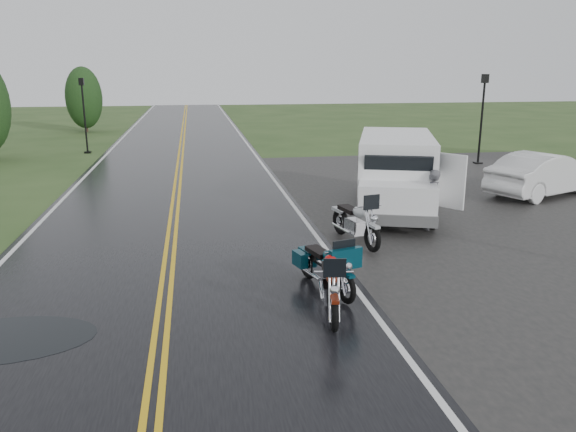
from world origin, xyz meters
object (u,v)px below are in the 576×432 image
object	(u,v)px
motorcycle_teal	(346,276)
lamp_post_far_right	(482,119)
motorcycle_silver	(373,227)
van_white	(363,185)
sedan_white	(544,175)
person_at_van	(431,201)
motorcycle_red	(335,300)
lamp_post_far_left	(84,116)

from	to	relation	value
motorcycle_teal	lamp_post_far_right	size ratio (longest dim) A/B	0.50
motorcycle_silver	van_white	xyz separation A→B (m)	(0.48, 2.40, 0.51)
sedan_white	person_at_van	bearing A→B (deg)	98.23
motorcycle_teal	motorcycle_silver	xyz separation A→B (m)	(1.43, 2.86, 0.07)
motorcycle_teal	sedan_white	size ratio (longest dim) A/B	0.46
motorcycle_silver	sedan_white	world-z (taller)	sedan_white
motorcycle_teal	sedan_white	xyz separation A→B (m)	(9.32, 8.04, 0.14)
van_white	motorcycle_teal	bearing A→B (deg)	-91.26
motorcycle_teal	person_at_van	world-z (taller)	person_at_van
van_white	motorcycle_red	bearing A→B (deg)	-92.10
motorcycle_red	motorcycle_silver	size ratio (longest dim) A/B	0.90
lamp_post_far_left	lamp_post_far_right	distance (m)	19.89
motorcycle_red	person_at_van	world-z (taller)	person_at_van
lamp_post_far_right	sedan_white	bearing A→B (deg)	-99.47
lamp_post_far_left	motorcycle_red	bearing A→B (deg)	-70.99
lamp_post_far_left	motorcycle_silver	bearing A→B (deg)	-62.46
person_at_van	sedan_white	bearing A→B (deg)	171.34
lamp_post_far_right	motorcycle_silver	bearing A→B (deg)	-127.12
motorcycle_red	lamp_post_far_left	size ratio (longest dim) A/B	0.53
motorcycle_red	motorcycle_teal	size ratio (longest dim) A/B	1.01
motorcycle_silver	lamp_post_far_right	size ratio (longest dim) A/B	0.56
van_white	person_at_van	distance (m)	1.90
sedan_white	lamp_post_far_left	distance (m)	22.17
motorcycle_red	lamp_post_far_left	world-z (taller)	lamp_post_far_left
motorcycle_teal	lamp_post_far_left	world-z (taller)	lamp_post_far_left
person_at_van	lamp_post_far_right	size ratio (longest dim) A/B	0.40
motorcycle_red	sedan_white	size ratio (longest dim) A/B	0.46
person_at_van	lamp_post_far_right	distance (m)	12.27
motorcycle_red	van_white	world-z (taller)	van_white
motorcycle_teal	lamp_post_far_left	size ratio (longest dim) A/B	0.53
motorcycle_teal	motorcycle_silver	size ratio (longest dim) A/B	0.90
sedan_white	motorcycle_teal	bearing A→B (deg)	107.75
motorcycle_teal	lamp_post_far_left	distance (m)	23.06
motorcycle_teal	sedan_white	bearing A→B (deg)	24.49
van_white	lamp_post_far_right	world-z (taller)	lamp_post_far_right
motorcycle_red	sedan_white	distance (m)	13.41
motorcycle_red	motorcycle_teal	distance (m)	1.20
person_at_van	sedan_white	distance (m)	6.62
person_at_van	sedan_white	xyz separation A→B (m)	(5.66, 3.43, -0.09)
person_at_van	motorcycle_silver	bearing A→B (deg)	-1.83
motorcycle_silver	van_white	size ratio (longest dim) A/B	0.38
motorcycle_teal	lamp_post_far_right	xyz separation A→B (m)	(10.44, 14.76, 1.46)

